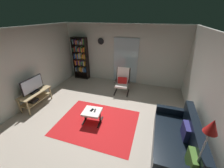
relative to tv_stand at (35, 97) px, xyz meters
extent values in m
plane|color=#B0A394|center=(2.38, 0.03, -0.35)|extent=(7.02, 7.02, 0.00)
cube|color=silver|center=(2.38, 2.93, 0.95)|extent=(5.60, 0.06, 2.60)
cube|color=silver|center=(-0.32, 0.03, 0.95)|extent=(0.06, 6.00, 2.60)
cube|color=silver|center=(5.08, 0.03, 0.95)|extent=(0.06, 6.00, 2.60)
cube|color=silver|center=(2.53, 2.86, 0.70)|extent=(1.10, 0.01, 2.00)
cube|color=red|center=(2.40, -0.17, -0.34)|extent=(2.30, 1.81, 0.01)
cube|color=tan|center=(0.00, 0.02, 0.17)|extent=(0.45, 1.13, 0.02)
cube|color=tan|center=(0.00, 0.02, -0.11)|extent=(0.41, 1.07, 0.02)
cylinder|color=tan|center=(0.18, -0.49, -0.09)|extent=(0.05, 0.05, 0.51)
cylinder|color=tan|center=(0.18, 0.54, -0.09)|extent=(0.05, 0.05, 0.51)
cylinder|color=tan|center=(-0.18, -0.49, -0.09)|extent=(0.05, 0.05, 0.51)
cylinder|color=tan|center=(-0.18, 0.54, -0.09)|extent=(0.05, 0.05, 0.51)
cube|color=black|center=(0.00, -0.12, -0.06)|extent=(0.27, 0.28, 0.07)
cube|color=black|center=(0.00, 0.02, 0.21)|extent=(0.20, 0.32, 0.05)
cube|color=black|center=(0.00, 0.02, 0.48)|extent=(0.04, 0.85, 0.49)
cube|color=silver|center=(0.02, 0.02, 0.48)|extent=(0.01, 0.80, 0.44)
cube|color=black|center=(0.00, 2.70, 0.65)|extent=(0.02, 0.30, 2.00)
cube|color=black|center=(0.70, 2.70, 0.65)|extent=(0.02, 0.30, 2.00)
cube|color=black|center=(0.35, 2.84, 0.65)|extent=(0.71, 0.02, 2.00)
cube|color=black|center=(0.35, 2.70, -0.33)|extent=(0.68, 0.28, 0.02)
cube|color=black|center=(0.35, 2.70, -0.01)|extent=(0.68, 0.28, 0.02)
cube|color=black|center=(0.35, 2.70, 0.32)|extent=(0.68, 0.28, 0.02)
cube|color=black|center=(0.35, 2.70, 0.65)|extent=(0.68, 0.28, 0.02)
cube|color=black|center=(0.35, 2.70, 0.98)|extent=(0.68, 0.28, 0.02)
cube|color=black|center=(0.35, 2.70, 1.32)|extent=(0.68, 0.28, 0.02)
cube|color=black|center=(0.35, 2.70, 1.63)|extent=(0.68, 0.28, 0.02)
cube|color=beige|center=(0.04, 2.70, 0.09)|extent=(0.03, 0.21, 0.19)
cube|color=#345DA7|center=(0.08, 2.70, 0.10)|extent=(0.03, 0.19, 0.22)
cube|color=brown|center=(0.12, 2.69, 0.09)|extent=(0.04, 0.15, 0.18)
cube|color=#2B2A20|center=(0.16, 2.69, 0.11)|extent=(0.04, 0.17, 0.22)
cube|color=beige|center=(0.21, 2.71, 0.09)|extent=(0.04, 0.13, 0.20)
cube|color=gold|center=(0.25, 2.70, 0.09)|extent=(0.03, 0.15, 0.20)
cube|color=gold|center=(0.29, 2.71, 0.12)|extent=(0.03, 0.12, 0.26)
cube|color=orange|center=(0.33, 2.70, 0.11)|extent=(0.03, 0.17, 0.24)
cube|color=orange|center=(0.37, 2.68, 0.10)|extent=(0.04, 0.22, 0.21)
cube|color=beige|center=(0.41, 2.69, 0.10)|extent=(0.04, 0.13, 0.21)
cube|color=beige|center=(0.46, 2.69, 0.10)|extent=(0.03, 0.12, 0.20)
cube|color=#3459A9|center=(0.50, 2.68, 0.08)|extent=(0.02, 0.19, 0.17)
cube|color=#3268A1|center=(0.54, 2.69, 0.11)|extent=(0.04, 0.14, 0.23)
cube|color=#2960AB|center=(0.59, 2.69, 0.08)|extent=(0.04, 0.12, 0.18)
cube|color=#2B172C|center=(0.62, 2.71, 0.09)|extent=(0.03, 0.14, 0.19)
cube|color=#C23E27|center=(0.04, 2.71, 0.45)|extent=(0.03, 0.20, 0.25)
cube|color=orange|center=(0.09, 2.69, 0.43)|extent=(0.04, 0.20, 0.20)
cube|color=#993C95|center=(0.14, 2.71, 0.43)|extent=(0.03, 0.24, 0.21)
cube|color=#2E2E2C|center=(0.18, 2.71, 0.45)|extent=(0.03, 0.12, 0.25)
cube|color=red|center=(0.24, 2.68, 0.45)|extent=(0.04, 0.13, 0.24)
cube|color=gold|center=(0.28, 2.69, 0.45)|extent=(0.03, 0.22, 0.25)
cube|color=#8A4196|center=(0.32, 2.69, 0.45)|extent=(0.04, 0.18, 0.24)
cube|color=#3B8B4C|center=(0.36, 2.71, 0.41)|extent=(0.03, 0.16, 0.16)
cube|color=#43844C|center=(0.41, 2.71, 0.43)|extent=(0.04, 0.16, 0.21)
cube|color=#3C64A9|center=(0.45, 2.69, 0.46)|extent=(0.02, 0.11, 0.27)
cube|color=black|center=(0.49, 2.70, 0.41)|extent=(0.04, 0.20, 0.18)
cube|color=beige|center=(0.54, 2.69, 0.46)|extent=(0.04, 0.23, 0.26)
cube|color=gold|center=(0.58, 2.68, 0.43)|extent=(0.04, 0.20, 0.21)
cube|color=brown|center=(0.62, 2.71, 0.44)|extent=(0.02, 0.12, 0.22)
cube|color=gold|center=(0.65, 2.69, 0.43)|extent=(0.02, 0.11, 0.21)
cube|color=#3763AC|center=(0.04, 2.70, 0.78)|extent=(0.02, 0.15, 0.23)
cube|color=#3C61B8|center=(0.07, 2.70, 0.75)|extent=(0.03, 0.23, 0.18)
cube|color=#2D5EAE|center=(0.10, 2.68, 0.76)|extent=(0.02, 0.11, 0.20)
cube|color=gold|center=(0.13, 2.70, 0.78)|extent=(0.02, 0.16, 0.24)
cube|color=brown|center=(0.17, 2.70, 0.78)|extent=(0.03, 0.20, 0.23)
cube|color=brown|center=(0.20, 2.68, 0.75)|extent=(0.04, 0.20, 0.17)
cube|color=#3A5EAF|center=(0.25, 2.68, 0.78)|extent=(0.03, 0.21, 0.24)
cube|color=gold|center=(0.28, 2.71, 0.79)|extent=(0.03, 0.16, 0.27)
cube|color=beige|center=(0.32, 2.69, 0.78)|extent=(0.02, 0.12, 0.24)
cube|color=#BCB3B1|center=(0.35, 2.71, 0.79)|extent=(0.04, 0.19, 0.26)
cube|color=gold|center=(0.40, 2.71, 0.75)|extent=(0.03, 0.11, 0.18)
cube|color=black|center=(0.44, 2.70, 0.77)|extent=(0.03, 0.10, 0.23)
cube|color=orange|center=(0.48, 2.71, 0.77)|extent=(0.03, 0.22, 0.22)
cube|color=orange|center=(0.52, 2.71, 0.79)|extent=(0.02, 0.11, 0.26)
cube|color=#BBBDA4|center=(0.56, 2.69, 0.76)|extent=(0.02, 0.13, 0.20)
cube|color=red|center=(0.59, 2.71, 0.79)|extent=(0.02, 0.23, 0.27)
cube|color=gold|center=(0.63, 2.68, 0.78)|extent=(0.03, 0.20, 0.23)
cube|color=#2B8B48|center=(0.04, 2.68, 1.07)|extent=(0.03, 0.20, 0.16)
cube|color=#914799|center=(0.07, 2.70, 1.07)|extent=(0.03, 0.11, 0.16)
cube|color=#C13830|center=(0.11, 2.70, 1.10)|extent=(0.03, 0.24, 0.22)
cube|color=#42873E|center=(0.16, 2.70, 1.12)|extent=(0.04, 0.10, 0.26)
cube|color=teal|center=(0.21, 2.68, 1.12)|extent=(0.02, 0.21, 0.26)
cube|color=#272934|center=(0.25, 2.69, 1.10)|extent=(0.04, 0.11, 0.21)
cube|color=orange|center=(0.29, 2.71, 1.07)|extent=(0.04, 0.22, 0.16)
cube|color=orange|center=(0.33, 2.69, 1.10)|extent=(0.04, 0.13, 0.21)
cube|color=#8A3589|center=(0.38, 2.69, 1.09)|extent=(0.03, 0.24, 0.19)
cube|color=brown|center=(0.42, 2.68, 1.10)|extent=(0.03, 0.12, 0.21)
cube|color=#33793D|center=(0.46, 2.68, 1.12)|extent=(0.03, 0.16, 0.25)
cube|color=gold|center=(0.49, 2.70, 1.09)|extent=(0.03, 0.23, 0.20)
cube|color=#C03C38|center=(0.53, 2.69, 1.09)|extent=(0.03, 0.20, 0.19)
cube|color=orange|center=(0.57, 2.71, 1.10)|extent=(0.02, 0.18, 0.21)
cube|color=orange|center=(0.61, 2.70, 1.10)|extent=(0.03, 0.13, 0.22)
cube|color=#A48B30|center=(0.64, 2.69, 1.12)|extent=(0.02, 0.12, 0.26)
cube|color=slate|center=(0.05, 2.69, 1.43)|extent=(0.04, 0.15, 0.21)
cube|color=beige|center=(0.09, 2.70, 1.43)|extent=(0.03, 0.12, 0.21)
cube|color=#281E2D|center=(0.13, 2.69, 1.44)|extent=(0.02, 0.20, 0.23)
cube|color=#893793|center=(0.17, 2.69, 1.43)|extent=(0.04, 0.12, 0.21)
cube|color=gold|center=(0.21, 2.71, 1.41)|extent=(0.04, 0.18, 0.17)
cube|color=orange|center=(0.26, 2.68, 1.42)|extent=(0.03, 0.23, 0.19)
cube|color=#92378E|center=(0.30, 2.68, 1.41)|extent=(0.04, 0.16, 0.18)
cube|color=teal|center=(0.35, 2.68, 1.42)|extent=(0.03, 0.20, 0.20)
cube|color=#953186|center=(0.39, 2.71, 1.42)|extent=(0.04, 0.17, 0.18)
cube|color=brown|center=(0.44, 2.69, 1.42)|extent=(0.04, 0.23, 0.20)
cube|color=beige|center=(0.48, 2.68, 1.40)|extent=(0.04, 0.18, 0.15)
cube|color=purple|center=(0.52, 2.70, 1.46)|extent=(0.03, 0.12, 0.26)
cube|color=#A99932|center=(0.57, 2.69, 1.46)|extent=(0.04, 0.12, 0.26)
cube|color=#358A4A|center=(0.61, 2.70, 1.45)|extent=(0.02, 0.21, 0.26)
cube|color=#447C45|center=(0.64, 2.70, 1.42)|extent=(0.02, 0.18, 0.19)
cube|color=black|center=(4.48, -0.46, -0.15)|extent=(0.89, 1.90, 0.40)
cube|color=black|center=(4.83, -0.46, 0.29)|extent=(0.18, 1.90, 0.47)
cube|color=black|center=(4.48, 0.42, 0.15)|extent=(0.89, 0.14, 0.20)
cube|color=navy|center=(4.70, -0.38, 0.22)|extent=(0.16, 0.39, 0.34)
cube|color=#426A29|center=(4.70, -1.14, 0.22)|extent=(0.15, 0.38, 0.34)
cube|color=black|center=(2.91, 1.82, -0.33)|extent=(0.09, 0.60, 0.04)
cube|color=black|center=(2.89, 2.08, 0.33)|extent=(0.05, 0.18, 0.63)
cube|color=black|center=(2.91, 1.84, 0.19)|extent=(0.08, 0.52, 0.03)
cube|color=black|center=(2.39, 1.78, -0.33)|extent=(0.09, 0.60, 0.04)
cube|color=black|center=(2.37, 2.04, 0.33)|extent=(0.05, 0.18, 0.63)
cube|color=black|center=(2.39, 1.80, 0.19)|extent=(0.08, 0.52, 0.03)
cube|color=white|center=(2.65, 1.78, 0.03)|extent=(0.52, 0.56, 0.08)
cube|color=white|center=(2.63, 2.04, 0.37)|extent=(0.49, 0.23, 0.60)
cube|color=red|center=(2.65, 1.88, 0.15)|extent=(0.39, 0.25, 0.34)
cube|color=white|center=(2.24, -0.15, 0.01)|extent=(0.56, 0.52, 0.06)
cube|color=black|center=(2.00, -0.17, -0.33)|extent=(0.08, 0.48, 0.04)
cube|color=black|center=(2.00, -0.17, -0.16)|extent=(0.04, 0.04, 0.33)
cube|color=black|center=(2.48, -0.13, -0.33)|extent=(0.08, 0.48, 0.04)
cube|color=black|center=(2.48, -0.13, -0.16)|extent=(0.04, 0.04, 0.33)
cube|color=black|center=(2.32, -0.11, 0.05)|extent=(0.07, 0.15, 0.02)
cube|color=black|center=(2.23, -0.11, 0.05)|extent=(0.09, 0.15, 0.01)
cylinder|color=#B2B2B7|center=(4.72, -1.25, 0.36)|extent=(0.02, 0.02, 1.36)
cone|color=red|center=(4.72, -1.25, 1.15)|extent=(0.20, 0.20, 0.23)
cylinder|color=silver|center=(1.37, 2.86, 1.50)|extent=(0.28, 0.02, 0.28)
cylinder|color=black|center=(1.37, 2.85, 1.50)|extent=(0.29, 0.01, 0.29)
camera|label=1|loc=(3.82, -3.13, 2.59)|focal=22.45mm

